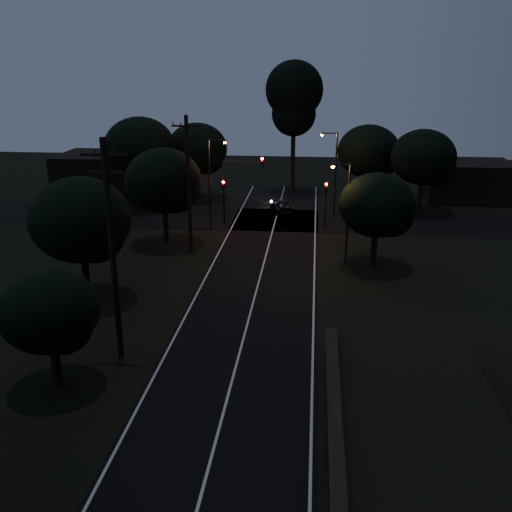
{
  "coord_description": "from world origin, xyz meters",
  "views": [
    {
      "loc": [
        3.54,
        -10.05,
        14.23
      ],
      "look_at": [
        0.0,
        24.0,
        2.5
      ],
      "focal_mm": 40.0,
      "sensor_mm": 36.0,
      "label": 1
    }
  ],
  "objects_px": {
    "streetlight_b": "(334,168)",
    "tall_pine": "(294,98)",
    "utility_pole_far": "(189,182)",
    "signal_mast": "(242,178)",
    "utility_pole_mid": "(112,248)",
    "streetlight_a": "(212,178)",
    "signal_right": "(326,196)",
    "signal_left": "(224,194)",
    "streetlight_c": "(346,207)",
    "car": "(282,206)"
  },
  "relations": [
    {
      "from": "streetlight_a",
      "to": "streetlight_c",
      "type": "height_order",
      "value": "streetlight_a"
    },
    {
      "from": "signal_right",
      "to": "streetlight_b",
      "type": "distance_m",
      "value": 4.45
    },
    {
      "from": "utility_pole_far",
      "to": "tall_pine",
      "type": "xyz_separation_m",
      "value": [
        7.0,
        23.0,
        4.92
      ]
    },
    {
      "from": "tall_pine",
      "to": "streetlight_b",
      "type": "relative_size",
      "value": 1.8
    },
    {
      "from": "streetlight_b",
      "to": "signal_left",
      "type": "bearing_deg",
      "value": -157.95
    },
    {
      "from": "utility_pole_mid",
      "to": "streetlight_a",
      "type": "xyz_separation_m",
      "value": [
        0.69,
        23.0,
        -1.1
      ]
    },
    {
      "from": "utility_pole_mid",
      "to": "streetlight_b",
      "type": "distance_m",
      "value": 31.15
    },
    {
      "from": "tall_pine",
      "to": "streetlight_a",
      "type": "height_order",
      "value": "tall_pine"
    },
    {
      "from": "signal_right",
      "to": "signal_left",
      "type": "bearing_deg",
      "value": 180.0
    },
    {
      "from": "streetlight_c",
      "to": "utility_pole_far",
      "type": "bearing_deg",
      "value": 170.4
    },
    {
      "from": "streetlight_a",
      "to": "car",
      "type": "xyz_separation_m",
      "value": [
        5.69,
        6.77,
        -3.96
      ]
    },
    {
      "from": "signal_right",
      "to": "streetlight_c",
      "type": "xyz_separation_m",
      "value": [
        1.23,
        -9.99,
        1.51
      ]
    },
    {
      "from": "utility_pole_far",
      "to": "signal_right",
      "type": "distance_m",
      "value": 13.53
    },
    {
      "from": "streetlight_a",
      "to": "signal_mast",
      "type": "bearing_deg",
      "value": 39.77
    },
    {
      "from": "signal_mast",
      "to": "streetlight_b",
      "type": "height_order",
      "value": "streetlight_b"
    },
    {
      "from": "utility_pole_mid",
      "to": "tall_pine",
      "type": "relative_size",
      "value": 0.76
    },
    {
      "from": "utility_pole_mid",
      "to": "streetlight_b",
      "type": "bearing_deg",
      "value": 68.7
    },
    {
      "from": "streetlight_a",
      "to": "streetlight_b",
      "type": "xyz_separation_m",
      "value": [
        10.61,
        6.0,
        0.0
      ]
    },
    {
      "from": "car",
      "to": "streetlight_c",
      "type": "bearing_deg",
      "value": 92.1
    },
    {
      "from": "tall_pine",
      "to": "signal_mast",
      "type": "distance_m",
      "value": 16.65
    },
    {
      "from": "signal_mast",
      "to": "streetlight_c",
      "type": "height_order",
      "value": "streetlight_c"
    },
    {
      "from": "streetlight_b",
      "to": "utility_pole_far",
      "type": "bearing_deg",
      "value": -133.3
    },
    {
      "from": "utility_pole_far",
      "to": "signal_mast",
      "type": "bearing_deg",
      "value": 68.89
    },
    {
      "from": "signal_left",
      "to": "car",
      "type": "bearing_deg",
      "value": 43.84
    },
    {
      "from": "signal_left",
      "to": "utility_pole_mid",
      "type": "bearing_deg",
      "value": -93.21
    },
    {
      "from": "signal_mast",
      "to": "streetlight_b",
      "type": "distance_m",
      "value": 9.15
    },
    {
      "from": "streetlight_b",
      "to": "streetlight_c",
      "type": "xyz_separation_m",
      "value": [
        0.52,
        -14.0,
        -0.29
      ]
    },
    {
      "from": "streetlight_c",
      "to": "car",
      "type": "bearing_deg",
      "value": 110.23
    },
    {
      "from": "tall_pine",
      "to": "signal_mast",
      "type": "height_order",
      "value": "tall_pine"
    },
    {
      "from": "streetlight_c",
      "to": "signal_right",
      "type": "bearing_deg",
      "value": 97.02
    },
    {
      "from": "signal_mast",
      "to": "car",
      "type": "relative_size",
      "value": 1.57
    },
    {
      "from": "tall_pine",
      "to": "streetlight_c",
      "type": "bearing_deg",
      "value": -79.07
    },
    {
      "from": "tall_pine",
      "to": "streetlight_a",
      "type": "bearing_deg",
      "value": -110.36
    },
    {
      "from": "utility_pole_far",
      "to": "signal_mast",
      "type": "xyz_separation_m",
      "value": [
        3.09,
        7.99,
        -1.15
      ]
    },
    {
      "from": "streetlight_b",
      "to": "tall_pine",
      "type": "bearing_deg",
      "value": 111.38
    },
    {
      "from": "signal_mast",
      "to": "streetlight_b",
      "type": "relative_size",
      "value": 0.78
    },
    {
      "from": "signal_left",
      "to": "streetlight_a",
      "type": "xyz_separation_m",
      "value": [
        -0.71,
        -1.99,
        1.8
      ]
    },
    {
      "from": "signal_mast",
      "to": "streetlight_a",
      "type": "relative_size",
      "value": 0.78
    },
    {
      "from": "signal_left",
      "to": "streetlight_b",
      "type": "distance_m",
      "value": 10.84
    },
    {
      "from": "tall_pine",
      "to": "car",
      "type": "bearing_deg",
      "value": -93.44
    },
    {
      "from": "signal_mast",
      "to": "tall_pine",
      "type": "bearing_deg",
      "value": 75.38
    },
    {
      "from": "utility_pole_far",
      "to": "tall_pine",
      "type": "distance_m",
      "value": 24.54
    },
    {
      "from": "car",
      "to": "streetlight_b",
      "type": "bearing_deg",
      "value": 152.93
    },
    {
      "from": "streetlight_a",
      "to": "car",
      "type": "relative_size",
      "value": 2.0
    },
    {
      "from": "signal_right",
      "to": "signal_mast",
      "type": "distance_m",
      "value": 7.66
    },
    {
      "from": "tall_pine",
      "to": "streetlight_b",
      "type": "distance_m",
      "value": 13.15
    },
    {
      "from": "signal_left",
      "to": "signal_mast",
      "type": "xyz_separation_m",
      "value": [
        1.69,
        0.0,
        1.5
      ]
    },
    {
      "from": "streetlight_a",
      "to": "utility_pole_mid",
      "type": "bearing_deg",
      "value": -91.73
    },
    {
      "from": "signal_left",
      "to": "signal_right",
      "type": "relative_size",
      "value": 1.0
    },
    {
      "from": "utility_pole_far",
      "to": "streetlight_a",
      "type": "xyz_separation_m",
      "value": [
        0.69,
        6.0,
        -0.85
      ]
    }
  ]
}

